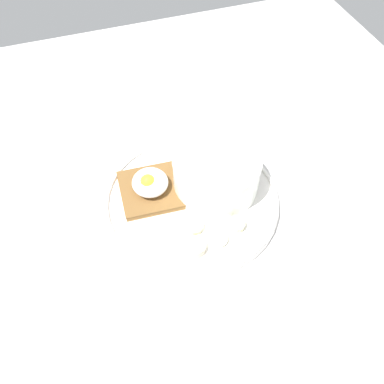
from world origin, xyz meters
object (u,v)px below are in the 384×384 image
Objects in this scene: toast_slice at (151,190)px; banana_slice_back at (195,247)px; banana_slice_front at (218,238)px; poached_egg at (150,182)px; banana_slice_left at (194,226)px; oatmeal_bowl at (216,173)px; banana_slice_right at (236,225)px.

banana_slice_back reaches higher than toast_slice.
poached_egg is at bearing -149.56° from banana_slice_front.
toast_slice is at bearing -149.89° from banana_slice_front.
banana_slice_back reaches higher than banana_slice_front.
banana_slice_left is at bearing 162.76° from banana_slice_back.
oatmeal_bowl reaches higher than poached_egg.
oatmeal_bowl is 13.75cm from banana_slice_back.
toast_slice is at bearing 135.74° from poached_egg.
oatmeal_bowl is 3.07× the size of banana_slice_back.
oatmeal_bowl is 2.35× the size of poached_egg.
oatmeal_bowl reaches higher than banana_slice_back.
oatmeal_bowl is at bearing 78.60° from toast_slice.
toast_slice is at bearing -135.83° from banana_slice_right.
banana_slice_front is 3.97cm from banana_slice_right.
banana_slice_right is at bearing 102.93° from banana_slice_back.
banana_slice_left is (9.60, 4.67, -2.10)cm from poached_egg.
banana_slice_left is 3.84cm from banana_slice_back.
banana_slice_right is (1.89, 6.61, 0.01)cm from banana_slice_left.
oatmeal_bowl is at bearing 161.24° from banana_slice_front.
toast_slice is (-2.25, -11.15, -2.75)cm from oatmeal_bowl.
toast_slice is at bearing -101.40° from oatmeal_bowl.
banana_slice_back is at bearing -84.69° from banana_slice_front.
banana_slice_back is at bearing 14.59° from toast_slice.
toast_slice is 14.98cm from banana_slice_front.
banana_slice_back is (13.27, 3.53, -2.10)cm from poached_egg.
banana_slice_front is at bearing -18.76° from oatmeal_bowl.
poached_egg is (-2.18, -11.21, -0.62)cm from oatmeal_bowl.
oatmeal_bowl reaches higher than banana_slice_left.
poached_egg is 1.79× the size of banana_slice_front.
banana_slice_right is (11.55, 11.22, 0.05)cm from toast_slice.
toast_slice is at bearing -165.41° from banana_slice_back.
oatmeal_bowl is at bearing 138.58° from banana_slice_left.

